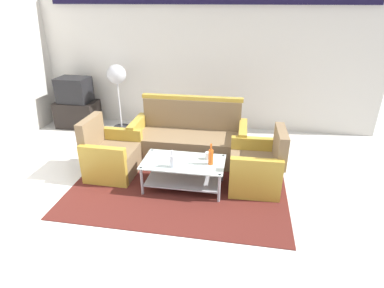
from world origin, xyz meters
name	(u,v)px	position (x,y,z in m)	size (l,w,h in m)	color
ground_plane	(169,216)	(0.00, 0.00, 0.00)	(14.00, 14.00, 0.00)	silver
wall_back	(205,52)	(0.00, 3.05, 1.48)	(6.52, 0.19, 2.80)	silver
rug	(181,181)	(-0.02, 0.80, 0.01)	(2.93, 2.29, 0.01)	#511E19
couch	(189,140)	(-0.03, 1.55, 0.32)	(1.81, 0.76, 0.96)	#7F6647
armchair_left	(111,156)	(-1.07, 0.86, 0.29)	(0.71, 0.77, 0.85)	#7F6647
armchair_right	(257,168)	(1.04, 0.86, 0.29)	(0.72, 0.78, 0.85)	#7F6647
coffee_table	(184,170)	(0.06, 0.65, 0.27)	(1.10, 0.60, 0.40)	silver
bottle_clear	(172,161)	(-0.05, 0.48, 0.50)	(0.08, 0.08, 0.23)	silver
bottle_orange	(211,157)	(0.42, 0.63, 0.52)	(0.07, 0.07, 0.29)	#D85919
cup	(208,156)	(0.37, 0.77, 0.46)	(0.08, 0.08, 0.10)	silver
tv_stand	(78,114)	(-2.50, 2.55, 0.26)	(0.80, 0.50, 0.52)	black
television	(74,90)	(-2.50, 2.55, 0.76)	(0.61, 0.47, 0.48)	black
pedestal_fan	(117,78)	(-1.61, 2.60, 1.01)	(0.36, 0.36, 1.27)	#2D2D33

